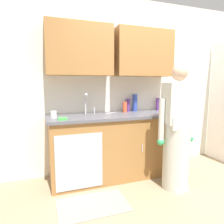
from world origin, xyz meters
TOP-DOWN VIEW (x-y plane):
  - ground_plane at (0.00, 0.00)m, footprint 9.00×9.00m
  - kitchen_wall_with_uppers at (-0.14, 0.99)m, footprint 4.80×0.44m
  - counter_cabinet at (-0.55, 0.70)m, footprint 1.90×0.62m
  - countertop at (-0.55, 0.70)m, footprint 1.96×0.66m
  - sink at (-0.93, 0.71)m, footprint 0.50×0.36m
  - person_at_sink at (0.08, 0.09)m, footprint 0.55×0.34m
  - floor_mat at (-1.07, 0.05)m, footprint 0.80×0.50m
  - bottle_dish_liquid at (0.30, 0.92)m, footprint 0.08×0.08m
  - bottle_cleaner_spray at (-0.13, 0.93)m, footprint 0.08×0.08m
  - bottle_soap at (-0.25, 0.94)m, footprint 0.06×0.06m
  - bottle_water_tall at (-0.33, 0.87)m, footprint 0.06×0.06m
  - cup_by_sink at (-1.42, 0.68)m, footprint 0.08×0.08m
  - knife_on_counter at (-0.57, 0.85)m, footprint 0.21×0.16m
  - sponge at (-1.33, 0.48)m, footprint 0.11×0.07m

SIDE VIEW (x-z plane):
  - ground_plane at x=0.00m, z-range 0.00..0.00m
  - floor_mat at x=-1.07m, z-range 0.00..0.01m
  - counter_cabinet at x=-0.55m, z-range 0.00..0.90m
  - person_at_sink at x=0.08m, z-range -0.12..1.50m
  - countertop at x=-0.55m, z-range 0.90..0.94m
  - sink at x=-0.93m, z-range 0.75..1.10m
  - knife_on_counter at x=-0.57m, z-range 0.94..0.95m
  - sponge at x=-1.33m, z-range 0.94..0.97m
  - cup_by_sink at x=-1.42m, z-range 0.94..1.03m
  - bottle_water_tall at x=-0.33m, z-range 0.94..1.10m
  - bottle_dish_liquid at x=0.30m, z-range 0.94..1.15m
  - bottle_soap at x=-0.25m, z-range 0.94..1.15m
  - bottle_cleaner_spray at x=-0.13m, z-range 0.94..1.21m
  - kitchen_wall_with_uppers at x=-0.14m, z-range 0.13..2.83m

